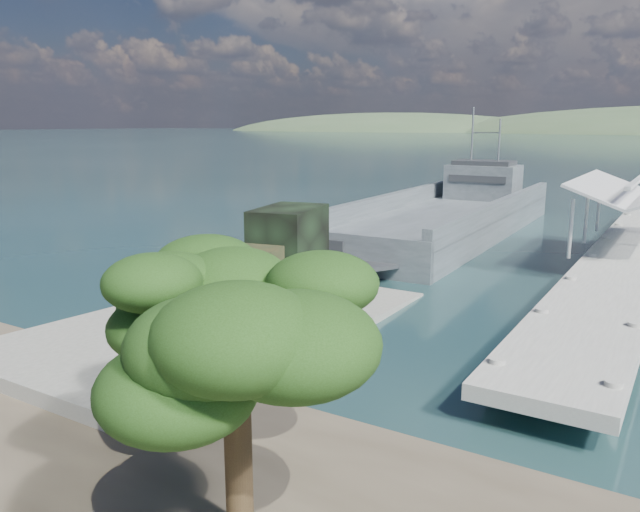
{
  "coord_description": "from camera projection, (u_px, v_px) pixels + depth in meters",
  "views": [
    {
      "loc": [
        16.05,
        -19.82,
        8.32
      ],
      "look_at": [
        0.27,
        6.0,
        1.83
      ],
      "focal_mm": 35.0,
      "sensor_mm": 36.0,
      "label": 1
    }
  ],
  "objects": [
    {
      "name": "ground",
      "position": [
        241.0,
        323.0,
        26.46
      ],
      "size": [
        1400.0,
        1400.0,
        0.0
      ],
      "primitive_type": "plane",
      "color": "#18383A",
      "rests_on": "ground"
    },
    {
      "name": "boat_ramp",
      "position": [
        226.0,
        323.0,
        25.58
      ],
      "size": [
        10.0,
        18.0,
        0.5
      ],
      "primitive_type": "cube",
      "color": "gray",
      "rests_on": "ground"
    },
    {
      "name": "shoreline_rocks",
      "position": [
        146.0,
        299.0,
        30.04
      ],
      "size": [
        3.2,
        5.6,
        0.9
      ],
      "primitive_type": null,
      "color": "#51504E",
      "rests_on": "ground"
    },
    {
      "name": "pier",
      "position": [
        630.0,
        244.0,
        35.16
      ],
      "size": [
        6.4,
        44.0,
        6.1
      ],
      "color": "#9B9A92",
      "rests_on": "ground"
    },
    {
      "name": "landing_craft",
      "position": [
        443.0,
        224.0,
        46.99
      ],
      "size": [
        9.57,
        35.36,
        10.45
      ],
      "rotation": [
        0.0,
        0.0,
        0.02
      ],
      "color": "#454E52",
      "rests_on": "ground"
    },
    {
      "name": "military_truck",
      "position": [
        275.0,
        258.0,
        27.38
      ],
      "size": [
        4.24,
        9.03,
        4.03
      ],
      "rotation": [
        0.0,
        0.0,
        0.19
      ],
      "color": "black",
      "rests_on": "boat_ramp"
    },
    {
      "name": "soldier",
      "position": [
        209.0,
        281.0,
        27.9
      ],
      "size": [
        0.74,
        0.63,
        1.71
      ],
      "primitive_type": "imported",
      "rotation": [
        0.0,
        0.0,
        0.42
      ],
      "color": "#22301A",
      "rests_on": "boat_ramp"
    },
    {
      "name": "overhang_tree",
      "position": [
        229.0,
        305.0,
        11.86
      ],
      "size": [
        6.76,
        6.23,
        6.14
      ],
      "color": "#312513",
      "rests_on": "ground"
    }
  ]
}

